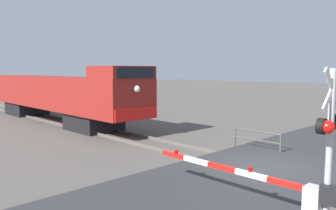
% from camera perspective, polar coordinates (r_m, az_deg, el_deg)
% --- Properties ---
extents(ground_plane, '(160.00, 160.00, 0.00)m').
position_cam_1_polar(ground_plane, '(13.08, 16.05, -10.63)').
color(ground_plane, '#514C47').
extents(rail_track_left, '(0.08, 80.00, 0.15)m').
position_cam_1_polar(rail_track_left, '(12.46, 14.38, -11.06)').
color(rail_track_left, '#59544C').
rests_on(rail_track_left, ground_plane).
extents(rail_track_right, '(0.08, 80.00, 0.15)m').
position_cam_1_polar(rail_track_right, '(13.66, 17.58, -9.63)').
color(rail_track_right, '#59544C').
rests_on(rail_track_right, ground_plane).
extents(road_surface, '(36.00, 5.31, 0.16)m').
position_cam_1_polar(road_surface, '(13.06, 16.06, -10.29)').
color(road_surface, '#2D2D30').
rests_on(road_surface, ground_plane).
extents(locomotive, '(2.88, 18.74, 3.87)m').
position_cam_1_polar(locomotive, '(25.16, -18.23, 1.79)').
color(locomotive, black).
rests_on(locomotive, ground_plane).
extents(crossing_signal, '(1.18, 0.33, 3.75)m').
position_cam_1_polar(crossing_signal, '(8.13, 25.75, -4.50)').
color(crossing_signal, '#ADADB2').
rests_on(crossing_signal, ground_plane).
extents(crossing_gate, '(0.36, 5.41, 1.21)m').
position_cam_1_polar(crossing_gate, '(8.79, 19.10, -13.93)').
color(crossing_gate, silver).
rests_on(crossing_gate, ground_plane).
extents(guard_railing, '(0.08, 2.39, 0.95)m').
position_cam_1_polar(guard_railing, '(15.84, 14.70, -5.40)').
color(guard_railing, '#4C4742').
rests_on(guard_railing, ground_plane).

